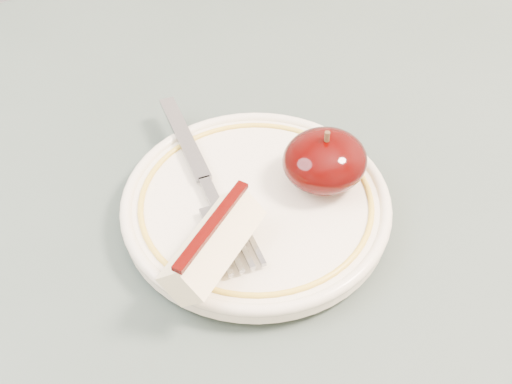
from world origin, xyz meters
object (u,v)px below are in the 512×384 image
table (275,349)px  plate (256,205)px  apple_half (325,160)px  fork (205,180)px

table → plate: plate is taller
apple_half → fork: size_ratio=0.33×
table → fork: size_ratio=4.72×
table → plate: size_ratio=4.54×
fork → apple_half: bearing=-107.4°
table → apple_half: bearing=35.5°
table → fork: 0.14m
table → apple_half: size_ratio=14.18×
table → apple_half: (0.07, 0.05, 0.13)m
plate → fork: size_ratio=1.04×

